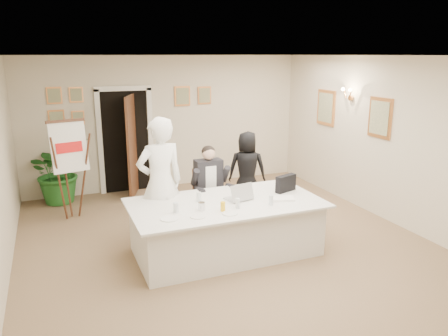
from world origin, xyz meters
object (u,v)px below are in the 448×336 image
potted_palm (59,171)px  laptop (239,190)px  standing_woman (247,169)px  conference_table (226,227)px  flip_chart (70,175)px  paper_stack (283,198)px  steel_jug (202,206)px  laptop_bag (286,183)px  seated_man (210,187)px  standing_man (160,183)px  oj_glass (223,207)px

potted_palm → laptop: potted_palm is taller
standing_woman → conference_table: bearing=83.1°
flip_chart → standing_woman: size_ratio=1.20×
paper_stack → steel_jug: steel_jug is taller
laptop_bag → paper_stack: 0.42m
laptop → paper_stack: bearing=-36.7°
laptop → paper_stack: (0.58, -0.26, -0.12)m
laptop_bag → laptop: bearing=165.5°
seated_man → standing_man: 1.02m
seated_man → paper_stack: 1.37m
standing_man → standing_woman: (1.93, 1.12, -0.26)m
conference_table → laptop: size_ratio=7.18×
laptop → laptop_bag: size_ratio=1.04×
steel_jug → standing_woman: bearing=50.7°
paper_stack → potted_palm: bearing=130.1°
laptop → steel_jug: size_ratio=3.45×
conference_table → oj_glass: bearing=-118.1°
seated_man → steel_jug: seated_man is taller
standing_woman → potted_palm: size_ratio=1.15×
flip_chart → steel_jug: bearing=-57.4°
flip_chart → laptop: (2.21, -2.19, 0.11)m
standing_man → potted_palm: bearing=-71.5°
flip_chart → potted_palm: size_ratio=1.38×
potted_palm → standing_man: bearing=-63.3°
laptop → laptop_bag: (0.82, 0.06, -0.01)m
steel_jug → standing_man: bearing=114.8°
standing_man → laptop_bag: 1.90m
seated_man → paper_stack: size_ratio=4.37×
standing_woman → potted_palm: (-3.29, 1.58, -0.10)m
potted_palm → paper_stack: 4.59m
standing_woman → potted_palm: standing_woman is taller
conference_table → potted_palm: bearing=123.1°
paper_stack → steel_jug: bearing=179.2°
flip_chart → seated_man: bearing=-31.2°
seated_man → oj_glass: (-0.29, -1.31, 0.14)m
standing_man → steel_jug: size_ratio=17.84×
oj_glass → standing_woman: bearing=57.4°
flip_chart → oj_glass: size_ratio=13.29×
standing_woman → laptop_bag: bearing=113.1°
potted_palm → steel_jug: bearing=-63.7°
standing_woman → paper_stack: size_ratio=4.48×
standing_man → paper_stack: bearing=145.0°
oj_glass → paper_stack: bearing=7.4°
seated_man → flip_chart: (-2.10, 1.27, 0.10)m
conference_table → flip_chart: 3.03m
conference_table → paper_stack: size_ratio=8.48×
standing_woman → flip_chart: bearing=16.9°
laptop_bag → oj_glass: (-1.22, -0.45, -0.06)m
conference_table → standing_man: standing_man is taller
steel_jug → potted_palm: bearing=116.3°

